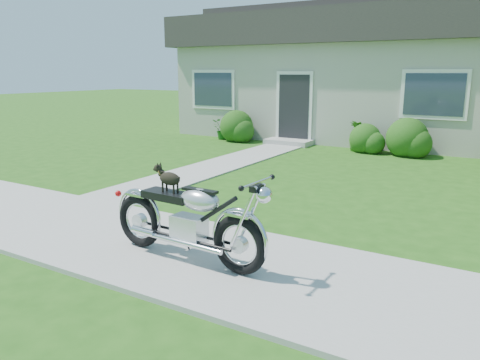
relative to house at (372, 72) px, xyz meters
name	(u,v)px	position (x,y,z in m)	size (l,w,h in m)	color
ground	(118,236)	(0.00, -11.99, -2.16)	(80.00, 80.00, 0.00)	#235114
sidewalk	(118,235)	(0.00, -11.99, -2.14)	(24.00, 2.20, 0.04)	#9E9B93
walkway	(224,164)	(-1.50, -6.99, -2.14)	(1.20, 8.00, 0.03)	#9E9B93
house	(372,72)	(0.00, 0.00, 0.00)	(12.60, 7.03, 4.50)	beige
shrub_row	(353,136)	(0.55, -3.49, -1.73)	(8.53, 1.10, 1.10)	#224D14
potted_plant_left	(222,130)	(-3.88, -3.44, -1.83)	(0.59, 0.51, 0.65)	#194F15
potted_plant_right	(358,136)	(0.67, -3.44, -1.73)	(0.48, 0.48, 0.86)	#32691C
motorcycle_with_dog	(189,220)	(1.39, -12.23, -1.62)	(2.22, 0.60, 1.09)	black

